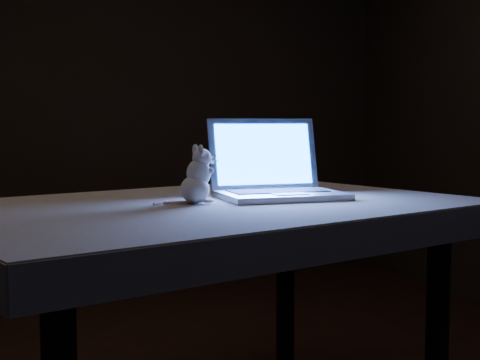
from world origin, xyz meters
name	(u,v)px	position (x,y,z in m)	size (l,w,h in m)	color
back_wall	(78,94)	(0.00, 2.50, 1.30)	(4.50, 0.04, 2.60)	black
table	(209,333)	(0.17, -0.39, 0.42)	(1.57, 1.01, 0.84)	black
tablecloth	(201,216)	(0.15, -0.34, 0.80)	(1.67, 1.11, 0.10)	#BBAD9C
laptop	(281,158)	(0.44, -0.34, 0.98)	(0.41, 0.36, 0.28)	silver
plush_mouse	(195,175)	(0.12, -0.40, 0.94)	(0.13, 0.13, 0.18)	white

